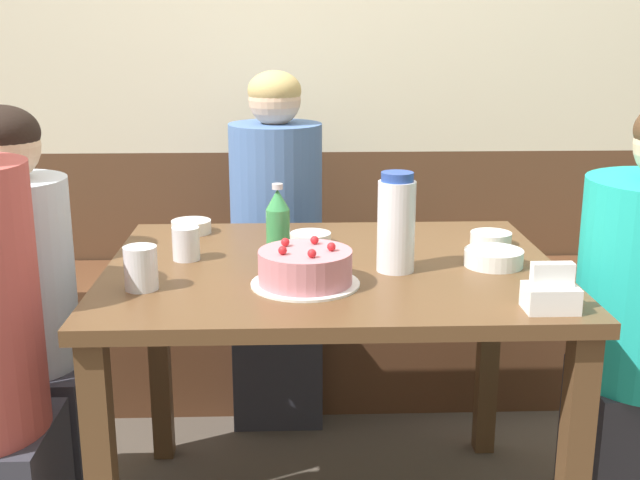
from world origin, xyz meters
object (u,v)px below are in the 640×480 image
Objects in this scene: bowl_rice_small at (491,238)px; person_teal_shirt at (22,336)px; napkin_holder at (551,293)px; bowl_side_dish at (494,258)px; bowl_soup_white at (191,227)px; glass_water_tall at (186,243)px; bowl_sauce_shallow at (311,238)px; soju_bottle at (278,225)px; person_grey_tee at (277,261)px; glass_tumbler_short at (141,268)px; bench_seat at (320,333)px; water_pitcher at (396,223)px; birthday_cake at (305,268)px.

bowl_rice_small is 0.10× the size of person_teal_shirt.
napkin_holder reaches higher than bowl_side_dish.
bowl_side_dish reaches higher than bowl_soup_white.
bowl_sauce_shallow is at bearing 23.05° from glass_water_tall.
glass_water_tall is 0.07× the size of person_teal_shirt.
person_grey_tee reaches higher than soju_bottle.
napkin_holder is at bearing -11.07° from glass_tumbler_short.
bowl_sauce_shallow is 1.11× the size of glass_tumbler_short.
glass_tumbler_short is (-0.31, -0.22, -0.04)m from soju_bottle.
bench_seat is 1.14m from person_teal_shirt.
person_teal_shirt reaches higher than bowl_soup_white.
water_pitcher is 0.68m from bowl_soup_white.
bowl_side_dish is 1.46× the size of glass_tumbler_short.
bowl_soup_white is (-0.54, 0.39, -0.10)m from water_pitcher.
water_pitcher is at bearing 21.95° from person_grey_tee.
napkin_holder is 1.37m from person_teal_shirt.
water_pitcher reaches higher than bench_seat.
glass_tumbler_short is (-0.39, -0.37, 0.03)m from bowl_sauce_shallow.
bowl_side_dish is (-0.04, -0.20, 0.00)m from bowl_rice_small.
water_pitcher is at bearing -142.02° from bowl_rice_small.
bench_seat is at bearing 66.30° from glass_tumbler_short.
water_pitcher is at bearing 11.57° from glass_tumbler_short.
bench_seat is 1.24m from glass_tumbler_short.
glass_tumbler_short is at bearing -18.37° from person_grey_tee.
glass_tumbler_short is (-0.37, -0.02, 0.01)m from birthday_cake.
bench_seat is at bearing 131.02° from person_grey_tee.
person_teal_shirt reaches higher than water_pitcher.
water_pitcher is 1.05m from person_teal_shirt.
person_teal_shirt reaches higher than birthday_cake.
bowl_side_dish is at bearing 16.05° from birthday_cake.
bowl_sauce_shallow is 0.35m from glass_water_tall.
bowl_sauce_shallow is (-0.49, 0.02, -0.00)m from bowl_rice_small.
bowl_sauce_shallow is (0.09, 0.16, -0.08)m from soju_bottle.
bowl_side_dish is 1.31× the size of bowl_sauce_shallow.
soju_bottle is at bearing 35.28° from glass_tumbler_short.
soju_bottle is 1.82× the size of napkin_holder.
birthday_cake is 0.49m from bowl_side_dish.
bench_seat is 1.09m from bowl_side_dish.
bowl_side_dish is at bearing -101.86° from bowl_rice_small.
napkin_holder is at bearing -45.48° from water_pitcher.
birthday_cake is 2.26× the size of bowl_sauce_shallow.
glass_water_tall is at bearing 72.97° from glass_tumbler_short.
soju_bottle reaches higher than napkin_holder.
napkin_holder is 0.74m from bowl_sauce_shallow.
bowl_soup_white is 1.02× the size of bowl_sauce_shallow.
water_pitcher reaches higher than glass_water_tall.
water_pitcher is 2.23× the size of napkin_holder.
soju_bottle is at bearing -99.68° from bench_seat.
bowl_rice_small is at bearing 21.52° from glass_tumbler_short.
napkin_holder is at bearing -69.46° from bench_seat.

